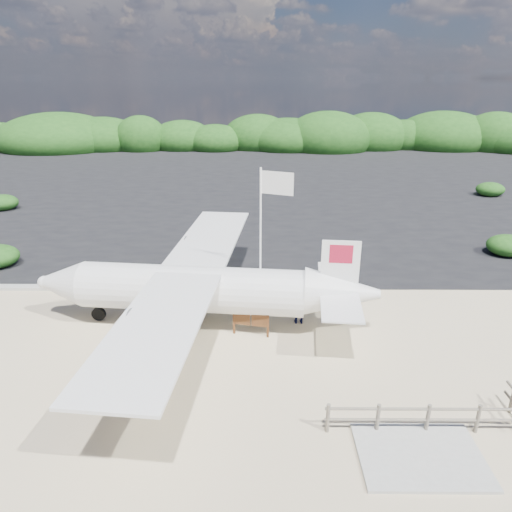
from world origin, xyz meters
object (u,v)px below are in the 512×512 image
at_px(crew_a, 204,287).
at_px(aircraft_large, 408,210).
at_px(signboard, 251,335).
at_px(flagpole, 260,321).
at_px(baggage_cart, 160,320).
at_px(crew_c, 300,306).
at_px(crew_b, 207,274).

height_order(crew_a, aircraft_large, aircraft_large).
bearing_deg(aircraft_large, signboard, 62.98).
height_order(flagpole, aircraft_large, flagpole).
relative_size(signboard, crew_a, 1.04).
relative_size(baggage_cart, aircraft_large, 0.16).
xyz_separation_m(baggage_cart, crew_c, (6.18, -0.24, 0.82)).
bearing_deg(flagpole, signboard, -108.71).
height_order(baggage_cart, signboard, baggage_cart).
bearing_deg(signboard, crew_c, 38.04).
bearing_deg(aircraft_large, crew_b, 51.54).
distance_m(flagpole, crew_a, 3.37).
xyz_separation_m(signboard, crew_c, (2.10, 1.03, 0.82)).
height_order(baggage_cart, aircraft_large, aircraft_large).
bearing_deg(flagpole, baggage_cart, 178.49).
bearing_deg(crew_a, baggage_cart, 62.45).
distance_m(crew_a, aircraft_large, 22.27).
height_order(signboard, aircraft_large, aircraft_large).
distance_m(signboard, crew_a, 3.90).
xyz_separation_m(signboard, crew_a, (-2.27, 3.07, 0.79)).
height_order(crew_a, crew_b, crew_b).
distance_m(signboard, crew_b, 4.96).
bearing_deg(flagpole, crew_b, 130.00).
xyz_separation_m(crew_a, crew_b, (0.00, 1.25, 0.13)).
relative_size(flagpole, crew_a, 4.32).
relative_size(baggage_cart, signboard, 1.67).
xyz_separation_m(crew_a, crew_c, (4.37, -2.04, 0.04)).
xyz_separation_m(signboard, aircraft_large, (12.59, 19.65, 0.00)).
distance_m(baggage_cart, crew_c, 6.24).
distance_m(crew_b, crew_c, 5.46).
xyz_separation_m(signboard, crew_b, (-2.26, 4.32, 0.91)).
height_order(crew_b, aircraft_large, aircraft_large).
distance_m(baggage_cart, flagpole, 4.48).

